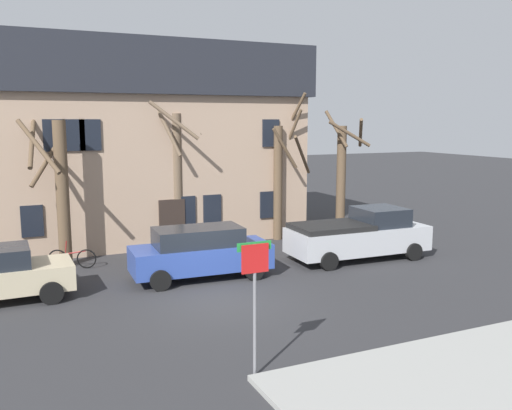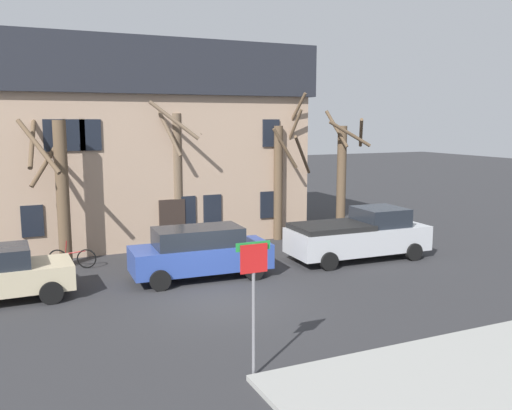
% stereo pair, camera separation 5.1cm
% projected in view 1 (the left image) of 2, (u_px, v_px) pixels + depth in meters
% --- Properties ---
extents(ground_plane, '(120.00, 120.00, 0.00)m').
position_uv_depth(ground_plane, '(221.00, 301.00, 16.44)').
color(ground_plane, '#2D2D30').
extents(building_main, '(14.68, 7.13, 8.64)m').
position_uv_depth(building_main, '(137.00, 141.00, 25.28)').
color(building_main, tan).
rests_on(building_main, ground_plane).
extents(tree_bare_near, '(1.75, 2.58, 5.42)m').
position_uv_depth(tree_bare_near, '(59.00, 188.00, 20.04)').
color(tree_bare_near, brown).
rests_on(tree_bare_near, ground_plane).
extents(tree_bare_mid, '(2.45, 2.48, 6.14)m').
position_uv_depth(tree_bare_mid, '(177.00, 173.00, 22.96)').
color(tree_bare_mid, brown).
rests_on(tree_bare_mid, ground_plane).
extents(tree_bare_far, '(2.26, 2.76, 6.57)m').
position_uv_depth(tree_bare_far, '(281.00, 175.00, 24.65)').
color(tree_bare_far, brown).
rests_on(tree_bare_far, ground_plane).
extents(tree_bare_end, '(2.49, 1.59, 5.82)m').
position_uv_depth(tree_bare_end, '(342.00, 174.00, 26.01)').
color(tree_bare_end, brown).
rests_on(tree_bare_end, ground_plane).
extents(car_blue_wagon, '(4.80, 2.16, 1.78)m').
position_uv_depth(car_blue_wagon, '(200.00, 252.00, 18.73)').
color(car_blue_wagon, '#2D4799').
rests_on(car_blue_wagon, ground_plane).
extents(pickup_truck_silver, '(5.58, 2.43, 1.97)m').
position_uv_depth(pickup_truck_silver, '(359.00, 235.00, 21.39)').
color(pickup_truck_silver, '#B7BABF').
rests_on(pickup_truck_silver, ground_plane).
extents(street_sign_pole, '(0.76, 0.07, 2.90)m').
position_uv_depth(street_sign_pole, '(255.00, 284.00, 11.33)').
color(street_sign_pole, slate).
rests_on(street_sign_pole, ground_plane).
extents(bicycle_leaning, '(1.64, 0.71, 1.03)m').
position_uv_depth(bicycle_leaning, '(72.00, 259.00, 20.07)').
color(bicycle_leaning, black).
rests_on(bicycle_leaning, ground_plane).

